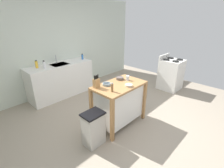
{
  "coord_description": "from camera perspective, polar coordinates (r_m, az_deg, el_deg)",
  "views": [
    {
      "loc": [
        -2.28,
        -1.73,
        2.11
      ],
      "look_at": [
        -0.09,
        0.37,
        0.84
      ],
      "focal_mm": 26.08,
      "sensor_mm": 36.0,
      "label": 1
    }
  ],
  "objects": [
    {
      "name": "bottle_spray_cleaner",
      "position": [
        4.96,
        -10.35,
        9.36
      ],
      "size": [
        0.06,
        0.06,
        0.17
      ],
      "color": "blue",
      "rests_on": "sink_counter"
    },
    {
      "name": "wall_back",
      "position": [
        4.93,
        -18.49,
        12.22
      ],
      "size": [
        5.77,
        0.1,
        2.6
      ],
      "primitive_type": "cube",
      "color": "silver",
      "rests_on": "ground"
    },
    {
      "name": "stove",
      "position": [
        5.27,
        19.9,
        3.21
      ],
      "size": [
        0.6,
        0.6,
        1.03
      ],
      "color": "white",
      "rests_on": "ground"
    },
    {
      "name": "ground_plane",
      "position": [
        3.56,
        5.38,
        -13.72
      ],
      "size": [
        6.77,
        6.77,
        0.0
      ],
      "primitive_type": "plane",
      "color": "gray",
      "rests_on": "ground"
    },
    {
      "name": "bottle_dish_soap",
      "position": [
        4.34,
        -22.68,
        6.24
      ],
      "size": [
        0.07,
        0.07,
        0.2
      ],
      "color": "white",
      "rests_on": "sink_counter"
    },
    {
      "name": "bowl_ceramic_wide",
      "position": [
        3.38,
        2.77,
        2.04
      ],
      "size": [
        0.15,
        0.15,
        0.05
      ],
      "color": "#564C47",
      "rests_on": "kitchen_island"
    },
    {
      "name": "sink_counter",
      "position": [
        4.76,
        -17.37,
        1.4
      ],
      "size": [
        1.76,
        0.6,
        0.91
      ],
      "color": "white",
      "rests_on": "ground"
    },
    {
      "name": "bowl_ceramic_small",
      "position": [
        3.1,
        -1.92,
        -0.02
      ],
      "size": [
        0.16,
        0.16,
        0.04
      ],
      "color": "gray",
      "rests_on": "kitchen_island"
    },
    {
      "name": "bowl_stoneware_deep",
      "position": [
        3.07,
        5.88,
        -0.45
      ],
      "size": [
        0.14,
        0.14,
        0.04
      ],
      "color": "beige",
      "rests_on": "kitchen_island"
    },
    {
      "name": "knife_block",
      "position": [
        2.99,
        -5.5,
        0.4
      ],
      "size": [
        0.11,
        0.09,
        0.25
      ],
      "color": "#AD7F4C",
      "rests_on": "kitchen_island"
    },
    {
      "name": "trash_bin",
      "position": [
        2.92,
        -6.49,
        -15.28
      ],
      "size": [
        0.36,
        0.28,
        0.63
      ],
      "color": "#B7B2A8",
      "rests_on": "ground"
    },
    {
      "name": "pepper_grinder",
      "position": [
        2.82,
        0.05,
        -1.21
      ],
      "size": [
        0.04,
        0.04,
        0.17
      ],
      "color": "olive",
      "rests_on": "kitchen_island"
    },
    {
      "name": "bottle_hand_soap",
      "position": [
        4.45,
        -24.96,
        6.26
      ],
      "size": [
        0.07,
        0.07,
        0.2
      ],
      "color": "yellow",
      "rests_on": "sink_counter"
    },
    {
      "name": "sink_faucet",
      "position": [
        4.71,
        -19.03,
        8.22
      ],
      "size": [
        0.02,
        0.02,
        0.22
      ],
      "color": "#B7BCC1",
      "rests_on": "sink_counter"
    },
    {
      "name": "drinking_cup",
      "position": [
        3.35,
        5.52,
        2.13
      ],
      "size": [
        0.07,
        0.07,
        0.1
      ],
      "color": "silver",
      "rests_on": "kitchen_island"
    },
    {
      "name": "kitchen_island",
      "position": [
        3.32,
        2.51,
        -6.33
      ],
      "size": [
        1.05,
        0.62,
        0.89
      ],
      "color": "#9E7042",
      "rests_on": "ground"
    }
  ]
}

